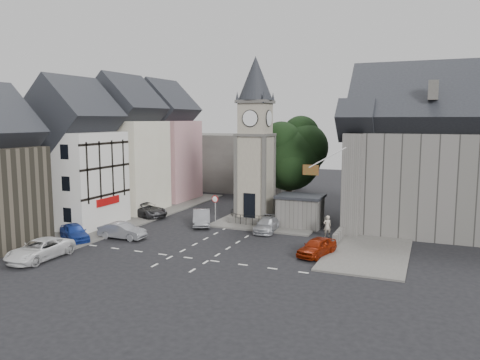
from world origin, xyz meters
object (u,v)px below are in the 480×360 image
at_px(stone_shelter, 300,211).
at_px(car_east_red, 317,247).
at_px(pedestrian, 327,226).
at_px(clock_tower, 255,141).
at_px(car_west_blue, 74,232).

xyz_separation_m(stone_shelter, car_east_red, (3.70, -8.77, -0.87)).
bearing_deg(pedestrian, clock_tower, -53.21).
bearing_deg(stone_shelter, pedestrian, -41.10).
height_order(clock_tower, car_east_red, clock_tower).
relative_size(car_east_red, pedestrian, 2.10).
bearing_deg(stone_shelter, clock_tower, 174.16).
bearing_deg(stone_shelter, car_west_blue, -142.95).
relative_size(car_west_blue, car_east_red, 1.07).
relative_size(stone_shelter, pedestrian, 2.26).
relative_size(clock_tower, pedestrian, 8.56).
distance_m(clock_tower, stone_shelter, 8.15).
relative_size(clock_tower, stone_shelter, 3.78).
bearing_deg(car_west_blue, pedestrian, -30.66).
relative_size(clock_tower, car_west_blue, 3.81).
xyz_separation_m(car_west_blue, car_east_red, (20.00, 3.54, -0.05)).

